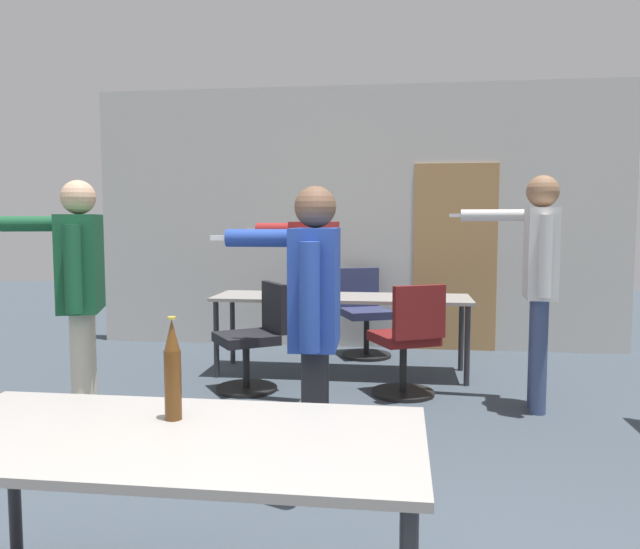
# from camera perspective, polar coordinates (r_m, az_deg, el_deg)

# --- Properties ---
(back_wall) EXTENTS (5.94, 0.12, 2.91)m
(back_wall) POSITION_cam_1_polar(r_m,az_deg,el_deg) (7.03, 3.49, 5.06)
(back_wall) COLOR beige
(back_wall) RESTS_ON ground_plane
(conference_table_near) EXTENTS (1.72, 0.81, 0.73)m
(conference_table_near) POSITION_cam_1_polar(r_m,az_deg,el_deg) (2.23, -13.75, -15.58)
(conference_table_near) COLOR gray
(conference_table_near) RESTS_ON ground_plane
(conference_table_far) EXTENTS (2.36, 0.67, 0.73)m
(conference_table_far) POSITION_cam_1_polar(r_m,az_deg,el_deg) (5.80, 1.98, -2.59)
(conference_table_far) COLOR gray
(conference_table_far) RESTS_ON ground_plane
(person_left_plaid) EXTENTS (0.91, 0.63, 1.71)m
(person_left_plaid) POSITION_cam_1_polar(r_m,az_deg,el_deg) (4.52, -21.19, -0.61)
(person_left_plaid) COLOR beige
(person_left_plaid) RESTS_ON ground_plane
(person_far_watching) EXTENTS (0.75, 0.74, 1.65)m
(person_far_watching) POSITION_cam_1_polar(r_m,az_deg,el_deg) (4.49, -0.66, -0.80)
(person_far_watching) COLOR beige
(person_far_watching) RESTS_ON ground_plane
(person_right_polo) EXTENTS (0.78, 0.61, 1.77)m
(person_right_polo) POSITION_cam_1_polar(r_m,az_deg,el_deg) (4.91, 19.34, 0.63)
(person_right_polo) COLOR #3D4C75
(person_right_polo) RESTS_ON ground_plane
(person_near_casual) EXTENTS (0.76, 0.62, 1.62)m
(person_near_casual) POSITION_cam_1_polar(r_m,az_deg,el_deg) (3.26, -0.67, -3.26)
(person_near_casual) COLOR #28282D
(person_near_casual) RESTS_ON ground_plane
(office_chair_near_pushed) EXTENTS (0.61, 0.65, 0.92)m
(office_chair_near_pushed) POSITION_cam_1_polar(r_m,az_deg,el_deg) (6.64, 4.07, -3.74)
(office_chair_near_pushed) COLOR black
(office_chair_near_pushed) RESTS_ON ground_plane
(office_chair_far_left) EXTENTS (0.64, 0.67, 0.93)m
(office_chair_far_left) POSITION_cam_1_polar(r_m,az_deg,el_deg) (5.13, 8.03, -6.30)
(office_chair_far_left) COLOR black
(office_chair_far_left) RESTS_ON ground_plane
(office_chair_mid_tucked) EXTENTS (0.68, 0.66, 0.91)m
(office_chair_mid_tucked) POSITION_cam_1_polar(r_m,az_deg,el_deg) (5.34, -6.01, -6.05)
(office_chair_mid_tucked) COLOR black
(office_chair_mid_tucked) RESTS_ON ground_plane
(beer_bottle) EXTENTS (0.06, 0.06, 0.37)m
(beer_bottle) POSITION_cam_1_polar(r_m,az_deg,el_deg) (2.30, -13.33, -8.61)
(beer_bottle) COLOR #563314
(beer_bottle) RESTS_ON conference_table_near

